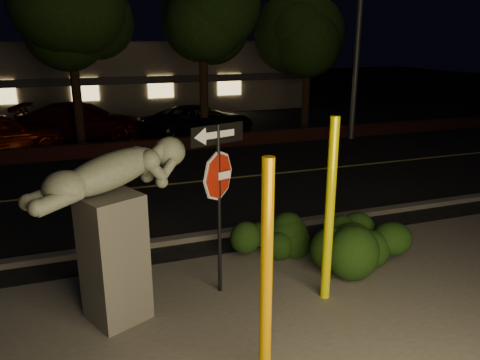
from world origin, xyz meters
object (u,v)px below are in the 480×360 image
at_px(yellow_pole_left, 266,278).
at_px(signpost, 219,176).
at_px(yellow_pole_right, 330,212).
at_px(sculpture, 113,217).
at_px(parked_car_darkred, 83,121).
at_px(parked_car_dark, 200,121).

xyz_separation_m(yellow_pole_left, signpost, (0.14, 2.31, 0.59)).
height_order(yellow_pole_right, sculpture, yellow_pole_right).
bearing_deg(parked_car_darkred, yellow_pole_left, -158.34).
distance_m(sculpture, parked_car_darkred, 14.25).
distance_m(signpost, parked_car_darkred, 14.19).
relative_size(parked_car_darkred, parked_car_dark, 1.06).
distance_m(signpost, sculpture, 1.74).
relative_size(yellow_pole_right, sculpture, 1.13).
xyz_separation_m(yellow_pole_right, sculpture, (-3.27, 0.58, 0.14)).
bearing_deg(parked_car_dark, yellow_pole_left, 147.43).
height_order(yellow_pole_right, parked_car_dark, yellow_pole_right).
height_order(yellow_pole_left, yellow_pole_right, yellow_pole_right).
xyz_separation_m(yellow_pole_right, parked_car_dark, (1.49, 13.57, -0.83)).
distance_m(yellow_pole_right, signpost, 1.85).
relative_size(yellow_pole_right, parked_car_dark, 0.60).
bearing_deg(signpost, parked_car_dark, 57.58).
relative_size(yellow_pole_left, signpost, 1.02).
height_order(parked_car_darkred, parked_car_dark, parked_car_darkred).
xyz_separation_m(sculpture, parked_car_dark, (4.76, 12.99, -0.97)).
bearing_deg(yellow_pole_right, sculpture, 169.89).
distance_m(yellow_pole_left, yellow_pole_right, 2.32).
bearing_deg(yellow_pole_left, signpost, 86.57).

